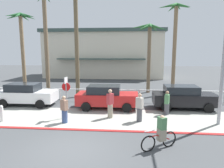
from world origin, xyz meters
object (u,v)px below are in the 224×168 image
palm_tree_4 (149,40)px  pedestrian_2 (110,105)px  stop_sign_bike_lane (66,92)px  palm_tree_2 (45,20)px  car_white_1 (26,94)px  car_red_2 (107,97)px  pedestrian_3 (64,111)px  pedestrian_1 (139,109)px  palm_tree_3 (76,13)px  car_black_3 (183,97)px  pedestrian_0 (167,104)px  palm_tree_5 (175,30)px  bollard_1 (2,113)px  palm_tree_1 (21,32)px  cyclist_red_0 (161,133)px

palm_tree_4 → pedestrian_2: palm_tree_4 is taller
stop_sign_bike_lane → pedestrian_2: size_ratio=1.41×
palm_tree_2 → car_white_1: bearing=-97.1°
car_red_2 → pedestrian_3: 3.88m
pedestrian_1 → stop_sign_bike_lane: bearing=176.5°
stop_sign_bike_lane → palm_tree_3: size_ratio=0.25×
car_white_1 → car_black_3: (11.78, -0.03, 0.00)m
palm_tree_2 → pedestrian_0: palm_tree_2 is taller
stop_sign_bike_lane → palm_tree_3: (-0.80, 5.96, 5.69)m
palm_tree_3 → pedestrian_0: (7.11, -4.75, -6.64)m
palm_tree_3 → palm_tree_5: palm_tree_3 is taller
palm_tree_4 → palm_tree_3: bearing=-158.4°
bollard_1 → palm_tree_4: 14.13m
pedestrian_2 → palm_tree_1: bearing=141.3°
cyclist_red_0 → pedestrian_3: bearing=151.6°
pedestrian_2 → car_red_2: bearing=101.9°
car_white_1 → pedestrian_3: 5.55m
bollard_1 → palm_tree_2: 9.51m
bollard_1 → palm_tree_5: palm_tree_5 is taller
pedestrian_0 → pedestrian_2: pedestrian_2 is taller
pedestrian_1 → car_red_2: bearing=130.1°
pedestrian_1 → pedestrian_3: pedestrian_1 is taller
palm_tree_4 → pedestrian_3: size_ratio=4.19×
palm_tree_3 → car_white_1: 7.92m
bollard_1 → pedestrian_0: pedestrian_0 is taller
car_black_3 → palm_tree_5: bearing=86.4°
palm_tree_2 → pedestrian_0: 12.65m
palm_tree_3 → car_black_3: 11.20m
car_red_2 → pedestrian_3: car_red_2 is taller
car_black_3 → pedestrian_1: pedestrian_1 is taller
car_black_3 → pedestrian_0: bearing=-133.1°
palm_tree_2 → bollard_1: bearing=-90.1°
cyclist_red_0 → stop_sign_bike_lane: bearing=145.1°
car_white_1 → pedestrian_2: pedestrian_2 is taller
palm_tree_2 → pedestrian_0: (9.93, -4.93, -6.10)m
cyclist_red_0 → pedestrian_0: (1.11, 4.83, 0.03)m
palm_tree_1 → palm_tree_4: 12.59m
palm_tree_3 → car_black_3: (8.55, -3.21, -6.50)m
palm_tree_3 → pedestrian_2: bearing=-58.6°
car_white_1 → cyclist_red_0: 11.24m
stop_sign_bike_lane → car_black_3: stop_sign_bike_lane is taller
palm_tree_1 → palm_tree_5: (14.92, 0.33, 0.07)m
pedestrian_0 → pedestrian_1: pedestrian_1 is taller
pedestrian_3 → palm_tree_4: bearing=59.4°
stop_sign_bike_lane → cyclist_red_0: stop_sign_bike_lane is taller
pedestrian_0 → palm_tree_1: bearing=153.1°
palm_tree_1 → pedestrian_2: palm_tree_1 is taller
car_white_1 → pedestrian_2: (6.72, -2.53, -0.02)m
palm_tree_3 → pedestrian_0: 10.82m
car_white_1 → pedestrian_3: (4.17, -3.66, -0.13)m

